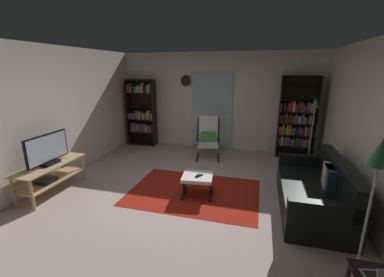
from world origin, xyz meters
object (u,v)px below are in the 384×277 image
Objects in this scene: leather_sofa at (316,192)px; ottoman at (197,179)px; cell_phone at (198,176)px; television at (48,150)px; tv_remote at (200,176)px; lounge_armchair at (208,136)px; wall_clock at (186,81)px; bookshelf_near_sofa at (296,121)px; bookshelf_near_tv at (142,112)px; tv_stand at (50,174)px; floor_lamp_by_shelf at (314,115)px; floor_lamp_by_sofa at (378,168)px.

leather_sofa reaches higher than ottoman.
television is at bearing -155.56° from cell_phone.
ottoman is at bearing 169.97° from tv_remote.
television is at bearing -131.56° from lounge_armchair.
bookshelf_near_sofa is at bearing -3.51° from wall_clock.
leather_sofa is at bearing -31.62° from bookshelf_near_tv.
bookshelf_near_sofa is (4.40, 3.22, 0.56)m from tv_stand.
floor_lamp_by_shelf is at bearing -8.57° from bookshelf_near_tv.
television is at bearing -151.43° from floor_lamp_by_shelf.
floor_lamp_by_shelf is at bearing -15.18° from wall_clock.
television is at bearing -113.99° from wall_clock.
television is 0.44× the size of bookshelf_near_sofa.
cell_phone is at bearing -48.65° from bookshelf_near_tv.
bookshelf_near_tv is 5.96m from floor_lamp_by_sofa.
lounge_armchair reaches higher than tv_remote.
cell_phone is (2.56, 0.56, -0.42)m from television.
bookshelf_near_sofa is 6.95× the size of wall_clock.
tv_stand is at bearing -151.25° from floor_lamp_by_shelf.
leather_sofa is 13.83× the size of cell_phone.
tv_stand is at bearing -143.78° from bookshelf_near_sofa.
floor_lamp_by_sofa reaches higher than television.
bookshelf_near_sofa reaches higher than television.
bookshelf_near_tv reaches higher than leather_sofa.
leather_sofa is 1.22× the size of floor_lamp_by_sofa.
tv_remote is 0.03m from cell_phone.
bookshelf_near_sofa is (4.40, 3.20, 0.13)m from television.
cell_phone is (0.02, -0.03, 0.07)m from ottoman.
bookshelf_near_tv is 4.98m from leather_sofa.
cell_phone is 2.64m from floor_lamp_by_sofa.
television is at bearing -140.23° from tv_remote.
television is 6.13× the size of tv_remote.
television is at bearing -167.01° from ottoman.
cell_phone is 3.36m from wall_clock.
leather_sofa is 1.82m from floor_lamp_by_sofa.
leather_sofa is 1.86m from tv_remote.
leather_sofa is (4.45, 0.62, -0.06)m from tv_stand.
cell_phone is (0.25, -2.05, -0.16)m from lounge_armchair.
ottoman is at bearing 13.43° from tv_stand.
tv_stand is 5.48m from bookshelf_near_sofa.
bookshelf_near_tv is (0.24, 3.21, 0.61)m from tv_stand.
television is 3.85m from wall_clock.
floor_lamp_by_shelf is 3.31m from wall_clock.
television is at bearing 83.96° from tv_stand.
leather_sofa is at bearing 7.74° from television.
tv_stand is 0.82× the size of floor_lamp_by_shelf.
leather_sofa is (4.20, -2.59, -0.67)m from bookshelf_near_tv.
cell_phone is 0.09× the size of floor_lamp_by_shelf.
wall_clock is at bearing 136.12° from lounge_armchair.
television is at bearing 168.80° from floor_lamp_by_sofa.
bookshelf_near_sofa reaches higher than ottoman.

